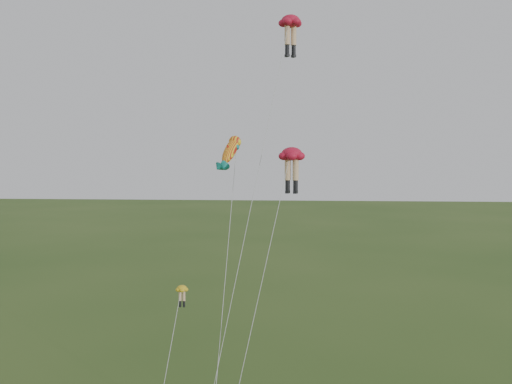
{
  "coord_description": "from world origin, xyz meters",
  "views": [
    {
      "loc": [
        5.02,
        -29.82,
        15.9
      ],
      "look_at": [
        2.51,
        6.0,
        13.25
      ],
      "focal_mm": 40.0,
      "sensor_mm": 36.0,
      "label": 1
    }
  ],
  "objects": [
    {
      "name": "fish_kite",
      "position": [
        0.61,
        8.5,
        15.79
      ],
      "size": [
        1.78,
        11.21,
        17.11
      ],
      "rotation": [
        0.74,
        0.0,
        -0.39
      ],
      "color": "yellow",
      "rests_on": "ground"
    },
    {
      "name": "legs_kite_red_high",
      "position": [
        4.56,
        8.28,
        23.86
      ],
      "size": [
        5.81,
        9.66,
        24.78
      ],
      "rotation": [
        0.0,
        0.0,
        0.54
      ],
      "color": "#B9132D",
      "rests_on": "ground"
    },
    {
      "name": "legs_kite_red_mid",
      "position": [
        4.73,
        4.08,
        15.3
      ],
      "size": [
        4.53,
        6.78,
        16.08
      ],
      "rotation": [
        0.0,
        0.0,
        -0.3
      ],
      "color": "#B9132D",
      "rests_on": "ground"
    },
    {
      "name": "legs_kite_yellow",
      "position": [
        -1.89,
        3.37,
        6.86
      ],
      "size": [
        1.12,
        5.99,
        7.73
      ],
      "rotation": [
        0.0,
        0.0,
        -0.09
      ],
      "color": "gold",
      "rests_on": "ground"
    }
  ]
}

